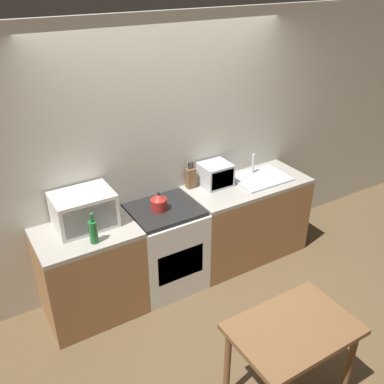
{
  "coord_description": "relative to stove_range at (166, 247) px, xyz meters",
  "views": [
    {
      "loc": [
        -1.81,
        -2.3,
        2.96
      ],
      "look_at": [
        0.02,
        0.72,
        1.05
      ],
      "focal_mm": 40.0,
      "sensor_mm": 36.0,
      "label": 1
    }
  ],
  "objects": [
    {
      "name": "ground_plane",
      "position": [
        0.23,
        -0.82,
        -0.45
      ],
      "size": [
        16.0,
        16.0,
        0.0
      ],
      "primitive_type": "plane",
      "color": "brown"
    },
    {
      "name": "wall_back",
      "position": [
        0.23,
        0.34,
        0.85
      ],
      "size": [
        10.0,
        0.06,
        2.6
      ],
      "color": "beige",
      "rests_on": "ground_plane"
    },
    {
      "name": "counter_left_run",
      "position": [
        -0.78,
        0.0,
        0.0
      ],
      "size": [
        0.88,
        0.62,
        0.9
      ],
      "color": "olive",
      "rests_on": "ground_plane"
    },
    {
      "name": "counter_right_run",
      "position": [
        1.0,
        0.0,
        0.0
      ],
      "size": [
        1.33,
        0.62,
        0.9
      ],
      "color": "olive",
      "rests_on": "ground_plane"
    },
    {
      "name": "stove_range",
      "position": [
        0.0,
        0.0,
        0.0
      ],
      "size": [
        0.67,
        0.62,
        0.9
      ],
      "color": "silver",
      "rests_on": "ground_plane"
    },
    {
      "name": "kettle",
      "position": [
        -0.05,
        0.0,
        0.53
      ],
      "size": [
        0.16,
        0.16,
        0.18
      ],
      "color": "maroon",
      "rests_on": "stove_range"
    },
    {
      "name": "microwave",
      "position": [
        -0.73,
        0.1,
        0.61
      ],
      "size": [
        0.52,
        0.38,
        0.32
      ],
      "color": "silver",
      "rests_on": "counter_left_run"
    },
    {
      "name": "bottle",
      "position": [
        -0.76,
        -0.19,
        0.56
      ],
      "size": [
        0.07,
        0.07,
        0.28
      ],
      "color": "#1E662D",
      "rests_on": "counter_left_run"
    },
    {
      "name": "knife_block",
      "position": [
        0.43,
        0.23,
        0.56
      ],
      "size": [
        0.09,
        0.07,
        0.28
      ],
      "color": "brown",
      "rests_on": "counter_right_run"
    },
    {
      "name": "toaster_oven",
      "position": [
        0.68,
        0.15,
        0.57
      ],
      "size": [
        0.3,
        0.28,
        0.24
      ],
      "color": "silver",
      "rests_on": "counter_right_run"
    },
    {
      "name": "sink_basin",
      "position": [
        1.17,
        0.01,
        0.47
      ],
      "size": [
        0.58,
        0.42,
        0.24
      ],
      "color": "silver",
      "rests_on": "counter_right_run"
    },
    {
      "name": "dining_table",
      "position": [
        0.12,
        -1.66,
        0.19
      ],
      "size": [
        0.87,
        0.59,
        0.75
      ],
      "color": "brown",
      "rests_on": "ground_plane"
    }
  ]
}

